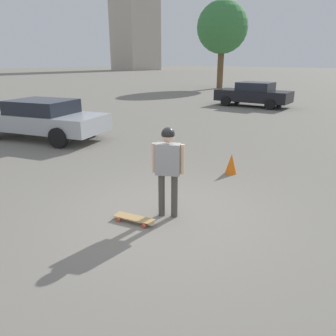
{
  "coord_description": "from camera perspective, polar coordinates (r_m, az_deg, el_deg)",
  "views": [
    {
      "loc": [
        -3.99,
        3.74,
        2.76
      ],
      "look_at": [
        0.0,
        0.0,
        0.93
      ],
      "focal_mm": 35.0,
      "sensor_mm": 36.0,
      "label": 1
    }
  ],
  "objects": [
    {
      "name": "ground_plane",
      "position": [
        6.13,
        0.0,
        -8.31
      ],
      "size": [
        220.0,
        220.0,
        0.0
      ],
      "primitive_type": "plane",
      "color": "gray"
    },
    {
      "name": "person",
      "position": [
        5.73,
        0.0,
        0.99
      ],
      "size": [
        0.48,
        0.41,
        1.66
      ],
      "rotation": [
        0.0,
        0.0,
        -2.51
      ],
      "color": "#4C4742",
      "rests_on": "ground_plane"
    },
    {
      "name": "skateboard",
      "position": [
        5.91,
        -5.89,
        -8.72
      ],
      "size": [
        0.79,
        0.48,
        0.09
      ],
      "rotation": [
        0.0,
        0.0,
        0.37
      ],
      "color": "tan",
      "rests_on": "ground_plane"
    },
    {
      "name": "car_parked_near",
      "position": [
        12.75,
        -21.21,
        8.09
      ],
      "size": [
        5.12,
        3.73,
        1.39
      ],
      "rotation": [
        0.0,
        0.0,
        0.44
      ],
      "color": "#ADB2B7",
      "rests_on": "ground_plane"
    },
    {
      "name": "car_parked_far",
      "position": [
        21.05,
        14.66,
        12.37
      ],
      "size": [
        4.7,
        2.73,
        1.44
      ],
      "rotation": [
        0.0,
        0.0,
        0.22
      ],
      "color": "black",
      "rests_on": "ground_plane"
    },
    {
      "name": "tree_distant",
      "position": [
        34.01,
        9.44,
        22.97
      ],
      "size": [
        4.8,
        4.8,
        8.02
      ],
      "color": "brown",
      "rests_on": "ground_plane"
    },
    {
      "name": "traffic_cone",
      "position": [
        8.39,
        10.96,
        0.73
      ],
      "size": [
        0.3,
        0.3,
        0.51
      ],
      "color": "orange",
      "rests_on": "ground_plane"
    }
  ]
}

